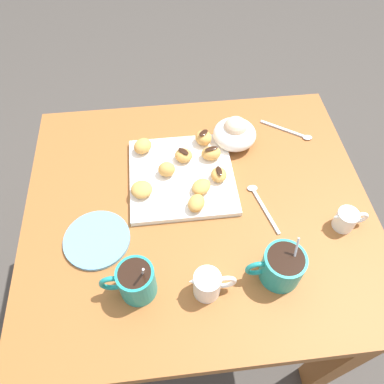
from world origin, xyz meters
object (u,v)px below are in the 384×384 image
object	(u,v)px
coffee_mug_teal_left	(282,266)
beignet_2	(203,138)
cream_pitcher_white	(208,284)
beignet_4	(219,175)
beignet_6	(167,169)
pastry_plate_square	(182,176)
coffee_mug_teal_right	(135,281)
beignet_3	(211,153)
beignet_0	(142,189)
ice_cream_bowl	(235,133)
dining_table	(198,232)
saucer_sky_left	(97,240)
beignet_1	(143,146)
beignet_7	(201,187)
beignet_8	(196,203)
beignet_5	(184,155)
chocolate_sauce_pitcher	(346,219)

from	to	relation	value
coffee_mug_teal_left	beignet_2	xyz separation A→B (m)	(0.12, -0.42, -0.01)
cream_pitcher_white	beignet_4	bearing A→B (deg)	-103.19
beignet_6	pastry_plate_square	bearing A→B (deg)	171.15
coffee_mug_teal_right	cream_pitcher_white	size ratio (longest dim) A/B	1.34
coffee_mug_teal_left	beignet_6	distance (m)	0.39
beignet_3	coffee_mug_teal_right	bearing A→B (deg)	58.98
cream_pitcher_white	beignet_0	xyz separation A→B (m)	(0.14, -0.28, -0.01)
pastry_plate_square	beignet_6	size ratio (longest dim) A/B	6.14
ice_cream_bowl	coffee_mug_teal_left	bearing A→B (deg)	93.79
pastry_plate_square	coffee_mug_teal_left	bearing A→B (deg)	122.19
cream_pitcher_white	beignet_0	size ratio (longest dim) A/B	1.87
beignet_3	dining_table	bearing A→B (deg)	70.11
coffee_mug_teal_right	saucer_sky_left	size ratio (longest dim) A/B	0.87
beignet_1	coffee_mug_teal_right	bearing A→B (deg)	86.21
beignet_1	beignet_3	xyz separation A→B (m)	(-0.19, 0.05, -0.00)
saucer_sky_left	beignet_0	distance (m)	0.17
beignet_0	beignet_1	xyz separation A→B (m)	(-0.01, -0.15, 0.00)
pastry_plate_square	coffee_mug_teal_right	size ratio (longest dim) A/B	2.01
coffee_mug_teal_left	saucer_sky_left	size ratio (longest dim) A/B	0.81
cream_pitcher_white	beignet_4	distance (m)	0.31
beignet_0	beignet_7	xyz separation A→B (m)	(-0.15, 0.01, -0.00)
dining_table	beignet_1	xyz separation A→B (m)	(0.14, -0.19, 0.18)
dining_table	coffee_mug_teal_left	size ratio (longest dim) A/B	6.87
dining_table	coffee_mug_teal_right	distance (m)	0.33
pastry_plate_square	cream_pitcher_white	world-z (taller)	cream_pitcher_white
dining_table	coffee_mug_teal_left	distance (m)	0.33
cream_pitcher_white	ice_cream_bowl	size ratio (longest dim) A/B	0.84
ice_cream_bowl	beignet_8	world-z (taller)	ice_cream_bowl
dining_table	beignet_5	size ratio (longest dim) A/B	18.51
coffee_mug_teal_left	coffee_mug_teal_right	size ratio (longest dim) A/B	0.94
chocolate_sauce_pitcher	beignet_0	xyz separation A→B (m)	(0.50, -0.15, 0.00)
beignet_0	beignet_8	bearing A→B (deg)	156.44
pastry_plate_square	chocolate_sauce_pitcher	size ratio (longest dim) A/B	3.06
beignet_7	beignet_6	bearing A→B (deg)	-37.25
beignet_1	beignet_5	world-z (taller)	beignet_1
beignet_1	saucer_sky_left	bearing A→B (deg)	65.50
ice_cream_bowl	beignet_4	world-z (taller)	ice_cream_bowl
coffee_mug_teal_right	beignet_5	bearing A→B (deg)	-111.02
beignet_7	beignet_8	distance (m)	0.05
ice_cream_bowl	beignet_0	world-z (taller)	ice_cream_bowl
chocolate_sauce_pitcher	beignet_0	distance (m)	0.52
pastry_plate_square	beignet_3	bearing A→B (deg)	-149.76
coffee_mug_teal_right	beignet_6	distance (m)	0.33
beignet_0	beignet_5	xyz separation A→B (m)	(-0.12, -0.10, 0.00)
chocolate_sauce_pitcher	beignet_2	size ratio (longest dim) A/B	1.83
chocolate_sauce_pitcher	beignet_5	world-z (taller)	chocolate_sauce_pitcher
chocolate_sauce_pitcher	beignet_8	bearing A→B (deg)	-13.39
ice_cream_bowl	beignet_4	bearing A→B (deg)	64.31
beignet_5	beignet_8	distance (m)	0.16
dining_table	beignet_1	size ratio (longest dim) A/B	16.61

